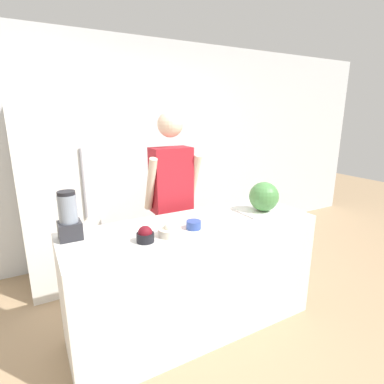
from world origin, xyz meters
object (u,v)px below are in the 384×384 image
(refrigerator, at_px, (58,197))
(blender, at_px, (69,218))
(watermelon, at_px, (264,197))
(bowl_cream, at_px, (170,231))
(person, at_px, (172,203))
(bowl_cherries, at_px, (145,235))
(bowl_small_blue, at_px, (194,225))

(refrigerator, bearing_deg, blender, -91.26)
(watermelon, height_order, bowl_cream, watermelon)
(bowl_cream, bearing_deg, refrigerator, 113.04)
(person, height_order, bowl_cherries, person)
(bowl_small_blue, height_order, blender, blender)
(refrigerator, distance_m, bowl_cherries, 1.46)
(watermelon, relative_size, bowl_cherries, 2.12)
(person, bearing_deg, bowl_cream, -116.17)
(person, relative_size, watermelon, 6.99)
(refrigerator, bearing_deg, bowl_cherries, -73.87)
(refrigerator, bearing_deg, bowl_cream, -66.96)
(watermelon, height_order, bowl_small_blue, watermelon)
(bowl_small_blue, bearing_deg, person, 79.19)
(bowl_cherries, bearing_deg, person, 53.22)
(refrigerator, xyz_separation_m, bowl_small_blue, (0.80, -1.36, 0.01))
(refrigerator, height_order, bowl_cream, refrigerator)
(refrigerator, relative_size, watermelon, 7.38)
(refrigerator, height_order, watermelon, refrigerator)
(person, distance_m, bowl_cherries, 0.87)
(refrigerator, bearing_deg, bowl_small_blue, -59.39)
(bowl_cherries, height_order, blender, blender)
(person, bearing_deg, bowl_cherries, -126.78)
(watermelon, relative_size, blender, 0.75)
(watermelon, xyz_separation_m, bowl_small_blue, (-0.72, -0.04, -0.11))
(blender, bearing_deg, watermelon, -7.68)
(person, height_order, bowl_cream, person)
(bowl_cherries, bearing_deg, bowl_cream, 4.19)
(watermelon, relative_size, bowl_cream, 1.56)
(person, relative_size, bowl_cream, 10.90)
(person, bearing_deg, blender, -157.29)
(bowl_cream, xyz_separation_m, bowl_small_blue, (0.21, 0.03, -0.01))
(person, xyz_separation_m, bowl_cream, (-0.34, -0.68, 0.02))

